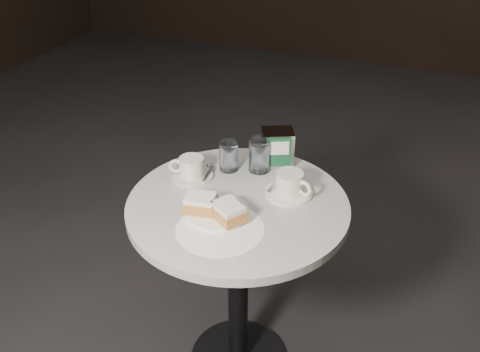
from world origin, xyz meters
name	(u,v)px	position (x,y,z in m)	size (l,w,h in m)	color
cafe_table	(238,251)	(0.00, 0.00, 0.55)	(0.70, 0.70, 0.74)	black
sugar_spill	(220,229)	(0.00, -0.15, 0.75)	(0.26, 0.26, 0.00)	white
beignet_plate	(215,209)	(-0.04, -0.09, 0.77)	(0.22, 0.22, 0.06)	white
coffee_cup_left	(191,169)	(-0.20, 0.09, 0.78)	(0.18, 0.18, 0.07)	beige
coffee_cup_right	(290,185)	(0.14, 0.10, 0.78)	(0.19, 0.19, 0.08)	white
water_glass_left	(229,156)	(-0.10, 0.18, 0.80)	(0.08, 0.08, 0.10)	white
water_glass_right	(259,155)	(0.00, 0.21, 0.80)	(0.09, 0.09, 0.12)	white
napkin_dispenser	(277,147)	(0.04, 0.27, 0.81)	(0.13, 0.12, 0.13)	silver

